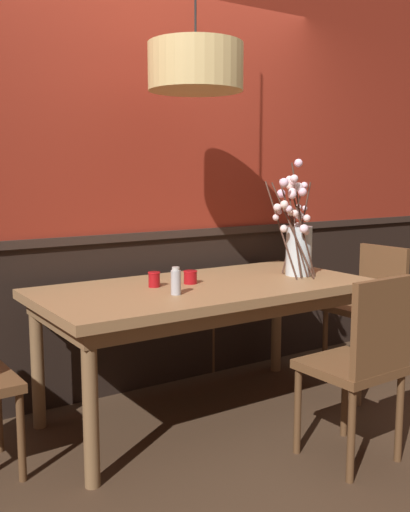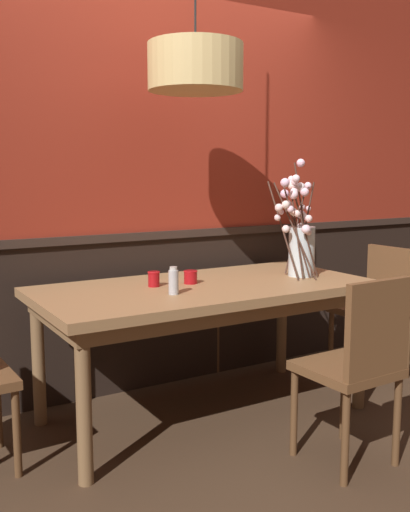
{
  "view_description": "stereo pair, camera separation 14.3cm",
  "coord_description": "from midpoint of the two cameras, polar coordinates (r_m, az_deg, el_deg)",
  "views": [
    {
      "loc": [
        -1.78,
        -2.68,
        1.38
      ],
      "look_at": [
        0.0,
        0.0,
        0.93
      ],
      "focal_mm": 40.98,
      "sensor_mm": 36.0,
      "label": 1
    },
    {
      "loc": [
        -1.66,
        -2.76,
        1.38
      ],
      "look_at": [
        0.0,
        0.0,
        0.93
      ],
      "focal_mm": 40.98,
      "sensor_mm": 36.0,
      "label": 2
    }
  ],
  "objects": [
    {
      "name": "chair_near_side_right",
      "position": [
        2.87,
        16.1,
        -9.84
      ],
      "size": [
        0.41,
        0.41,
        0.92
      ],
      "color": "brown",
      "rests_on": "ground"
    },
    {
      "name": "chair_far_side_right",
      "position": [
        4.2,
        -1.94,
        -4.04
      ],
      "size": [
        0.48,
        0.46,
        0.9
      ],
      "color": "brown",
      "rests_on": "ground"
    },
    {
      "name": "candle_holder_nearer_edge",
      "position": [
        3.29,
        -0.17,
        -2.06
      ],
      "size": [
        0.08,
        0.08,
        0.08
      ],
      "color": "#9E0F14",
      "rests_on": "dining_table"
    },
    {
      "name": "condiment_bottle",
      "position": [
        3.0,
        -1.73,
        -2.49
      ],
      "size": [
        0.05,
        0.05,
        0.14
      ],
      "color": "#ADADB2",
      "rests_on": "dining_table"
    },
    {
      "name": "vase_with_blossoms",
      "position": [
        3.56,
        10.39,
        1.54
      ],
      "size": [
        0.39,
        0.36,
        0.7
      ],
      "color": "silver",
      "rests_on": "dining_table"
    },
    {
      "name": "ground_plane",
      "position": [
        3.5,
        1.21,
        -15.26
      ],
      "size": [
        24.0,
        24.0,
        0.0
      ],
      "primitive_type": "plane",
      "color": "#422D1E"
    },
    {
      "name": "dining_table",
      "position": [
        3.29,
        1.25,
        -4.25
      ],
      "size": [
        1.88,
        0.92,
        0.77
      ],
      "color": "#997047",
      "rests_on": "ground"
    },
    {
      "name": "chair_far_side_left",
      "position": [
        3.94,
        -9.51,
        -4.67
      ],
      "size": [
        0.45,
        0.42,
        0.93
      ],
      "color": "brown",
      "rests_on": "ground"
    },
    {
      "name": "candle_holder_nearer_center",
      "position": [
        3.21,
        -3.75,
        -2.25
      ],
      "size": [
        0.07,
        0.07,
        0.08
      ],
      "color": "#9E0F14",
      "rests_on": "dining_table"
    },
    {
      "name": "back_wall",
      "position": [
        3.77,
        -3.96,
        9.55
      ],
      "size": [
        5.63,
        0.14,
        2.99
      ],
      "color": "black",
      "rests_on": "ground"
    },
    {
      "name": "chair_head_east_end",
      "position": [
        4.22,
        17.42,
        -4.36
      ],
      "size": [
        0.45,
        0.43,
        0.88
      ],
      "color": "brown",
      "rests_on": "ground"
    },
    {
      "name": "pendant_lamp",
      "position": [
        3.25,
        0.38,
        17.92
      ],
      "size": [
        0.51,
        0.51,
        1.17
      ],
      "color": "tan"
    }
  ]
}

